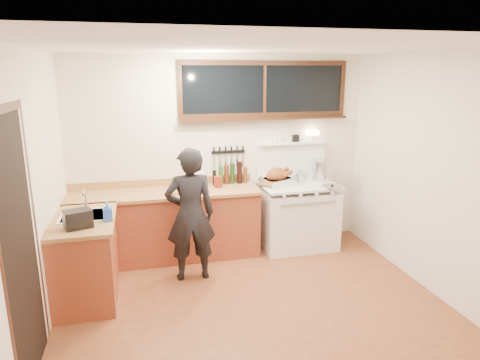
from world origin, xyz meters
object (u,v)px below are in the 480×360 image
object	(u,v)px
man	(190,215)
roast_turkey	(277,178)
cutting_board	(186,188)
vintage_stove	(297,214)

from	to	relation	value
man	roast_turkey	bearing A→B (deg)	25.90
man	roast_turkey	size ratio (longest dim) A/B	3.23
cutting_board	vintage_stove	bearing A→B (deg)	1.97
vintage_stove	roast_turkey	bearing A→B (deg)	-179.10
man	cutting_board	xyz separation A→B (m)	(0.02, 0.56, 0.17)
roast_turkey	man	bearing A→B (deg)	-154.10
vintage_stove	cutting_board	distance (m)	1.60
man	cutting_board	size ratio (longest dim) A/B	3.73
man	roast_turkey	distance (m)	1.40
man	cutting_board	bearing A→B (deg)	87.66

